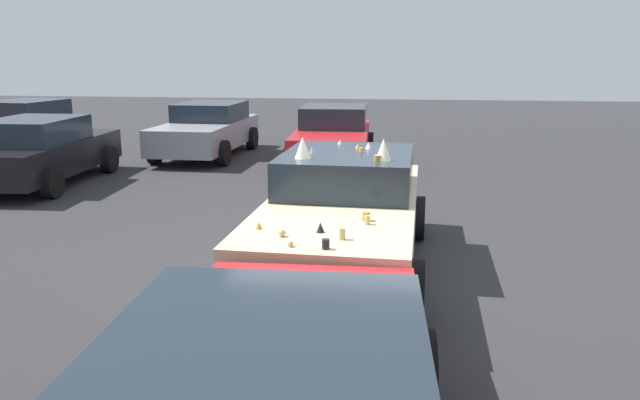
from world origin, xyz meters
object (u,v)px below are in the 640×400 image
Objects in this scene: parked_sedan_far_right at (333,136)px; parked_sedan_near_left at (41,151)px; parked_sedan_behind_right at (21,129)px; parked_sedan_behind_left at (207,129)px; art_car_decorated at (344,212)px.

parked_sedan_near_left is (-3.16, 5.86, 0.00)m from parked_sedan_far_right.
parked_sedan_behind_left is (0.60, -5.07, -0.02)m from parked_sedan_behind_right.
art_car_decorated is 1.12× the size of parked_sedan_behind_right.
art_car_decorated is 7.50m from parked_sedan_far_right.
parked_sedan_behind_right is 8.60m from parked_sedan_far_right.
parked_sedan_behind_left is at bearing -32.54° from parked_sedan_near_left.
parked_sedan_far_right is at bearing 95.87° from parked_sedan_behind_right.
parked_sedan_far_right is 1.00× the size of parked_sedan_behind_left.
parked_sedan_far_right reaches higher than parked_sedan_behind_left.
parked_sedan_near_left reaches higher than parked_sedan_behind_left.
parked_sedan_behind_left is 4.70m from parked_sedan_near_left.
parked_sedan_behind_left is at bearing -106.48° from parked_sedan_far_right.
art_car_decorated reaches higher than parked_sedan_behind_right.
parked_sedan_near_left is at bearing -63.66° from parked_sedan_far_right.
parked_sedan_far_right is at bearing -170.48° from art_car_decorated.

